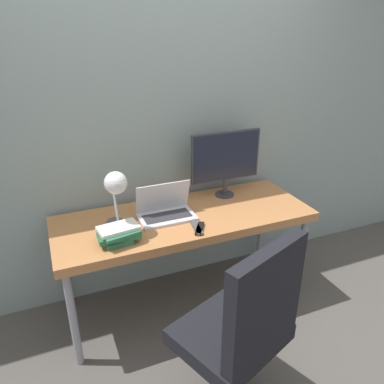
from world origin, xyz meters
TOP-DOWN VIEW (x-y plane):
  - ground_plane at (0.00, 0.00)m, footprint 12.00×12.00m
  - wall_back at (0.00, 0.74)m, footprint 8.00×0.05m
  - desk at (0.00, 0.34)m, footprint 1.78×0.67m
  - laptop at (-0.13, 0.36)m, footprint 0.38×0.23m
  - monitor at (0.41, 0.53)m, footprint 0.55×0.15m
  - desk_lamp at (-0.47, 0.26)m, footprint 0.14×0.28m
  - office_chair at (-0.04, -0.58)m, footprint 0.67×0.63m
  - book_stack at (-0.50, 0.16)m, footprint 0.26×0.20m
  - tv_remote at (0.01, 0.10)m, footprint 0.12×0.15m
  - media_remote at (0.00, 0.12)m, footprint 0.07×0.18m

SIDE VIEW (x-z plane):
  - ground_plane at x=0.00m, z-range 0.00..0.00m
  - office_chair at x=-0.04m, z-range 0.05..1.12m
  - desk at x=0.00m, z-range 0.31..1.07m
  - tv_remote at x=0.01m, z-range 0.76..0.78m
  - media_remote at x=0.00m, z-range 0.76..0.78m
  - laptop at x=-0.13m, z-range 0.69..0.92m
  - book_stack at x=-0.50m, z-range 0.76..0.86m
  - monitor at x=0.41m, z-range 0.80..1.30m
  - desk_lamp at x=-0.47m, z-range 0.87..1.29m
  - wall_back at x=0.00m, z-range 0.00..2.60m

